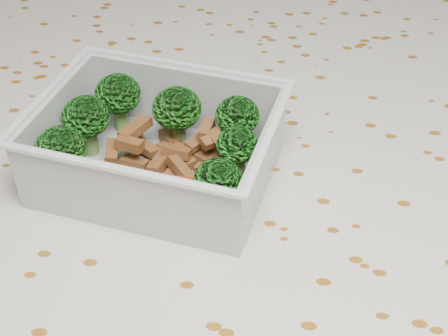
{
  "coord_description": "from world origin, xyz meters",
  "views": [
    {
      "loc": [
        0.04,
        -0.34,
        1.07
      ],
      "look_at": [
        0.01,
        -0.01,
        0.78
      ],
      "focal_mm": 50.0,
      "sensor_mm": 36.0,
      "label": 1
    }
  ],
  "objects": [
    {
      "name": "meat_pile",
      "position": [
        -0.03,
        0.02,
        0.77
      ],
      "size": [
        0.1,
        0.07,
        0.03
      ],
      "color": "brown",
      "rests_on": "lunch_container"
    },
    {
      "name": "sausage",
      "position": [
        -0.05,
        -0.03,
        0.78
      ],
      "size": [
        0.15,
        0.04,
        0.02
      ],
      "color": "red",
      "rests_on": "lunch_container"
    },
    {
      "name": "lunch_container",
      "position": [
        -0.04,
        0.01,
        0.78
      ],
      "size": [
        0.2,
        0.17,
        0.06
      ],
      "color": "silver",
      "rests_on": "tablecloth"
    },
    {
      "name": "broccoli_florets",
      "position": [
        -0.05,
        0.02,
        0.79
      ],
      "size": [
        0.16,
        0.13,
        0.05
      ],
      "color": "#608C3F",
      "rests_on": "lunch_container"
    },
    {
      "name": "tablecloth",
      "position": [
        0.0,
        0.0,
        0.72
      ],
      "size": [
        1.46,
        0.96,
        0.19
      ],
      "color": "beige",
      "rests_on": "dining_table"
    },
    {
      "name": "dining_table",
      "position": [
        0.0,
        0.0,
        0.67
      ],
      "size": [
        1.4,
        0.9,
        0.75
      ],
      "color": "brown",
      "rests_on": "ground"
    }
  ]
}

